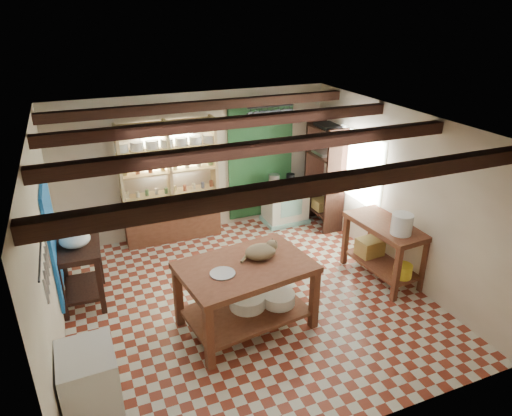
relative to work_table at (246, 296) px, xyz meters
name	(u,v)px	position (x,y,z in m)	size (l,w,h in m)	color
floor	(247,299)	(0.23, 0.54, -0.48)	(5.00, 5.00, 0.02)	maroon
ceiling	(245,124)	(0.23, 0.54, 2.13)	(5.00, 5.00, 0.02)	#48474D
wall_back	(197,165)	(0.23, 3.04, 0.83)	(5.00, 0.04, 2.60)	beige
wall_front	(348,330)	(0.23, -1.96, 0.83)	(5.00, 0.04, 2.60)	beige
wall_left	(47,254)	(-2.27, 0.54, 0.83)	(0.04, 5.00, 2.60)	beige
wall_right	(397,193)	(2.73, 0.54, 0.83)	(0.04, 5.00, 2.60)	beige
ceiling_beams	(246,134)	(0.23, 0.54, 2.01)	(5.00, 3.80, 0.15)	black
blue_wall_patch	(52,236)	(-2.24, 1.44, 0.63)	(0.04, 1.40, 1.60)	#165AA8
green_wall_patch	(261,160)	(1.48, 3.01, 0.78)	(1.30, 0.04, 2.30)	#1C4722
window_back	(168,147)	(-0.27, 3.02, 1.23)	(0.90, 0.02, 0.80)	white
window_right	(360,167)	(2.71, 1.54, 0.93)	(0.02, 1.30, 1.20)	white
utensil_rail	(43,268)	(-2.21, -0.66, 1.31)	(0.06, 0.90, 0.28)	black
pot_rack	(270,116)	(1.48, 2.59, 1.71)	(0.86, 0.12, 0.36)	black
shelving_unit	(170,182)	(-0.32, 2.85, 0.63)	(1.70, 0.34, 2.20)	tan
tall_rack	(324,176)	(2.51, 2.34, 0.53)	(0.40, 0.86, 2.00)	black
work_table	(246,296)	(0.00, 0.00, 0.00)	(1.65, 1.10, 0.94)	brown
stove	(285,203)	(1.87, 2.69, -0.07)	(0.82, 0.55, 0.80)	silver
prep_table	(81,274)	(-1.97, 1.41, -0.02)	(0.61, 0.89, 0.90)	black
white_cabinet	(92,391)	(-1.99, -0.94, 0.01)	(0.53, 0.63, 0.95)	white
right_counter	(383,250)	(2.41, 0.31, 0.00)	(0.65, 1.31, 0.94)	brown
cat	(260,252)	(0.24, 0.08, 0.56)	(0.41, 0.32, 0.19)	#86714E
steel_tray	(223,273)	(-0.34, -0.10, 0.48)	(0.32, 0.32, 0.02)	#94959B
basin_large	(247,301)	(0.04, 0.06, -0.14)	(0.49, 0.49, 0.17)	white
basin_small	(279,298)	(0.46, -0.04, -0.14)	(0.45, 0.45, 0.16)	white
kettle_left	(274,180)	(1.62, 2.69, 0.45)	(0.20, 0.20, 0.23)	#94959B
kettle_right	(290,179)	(1.97, 2.70, 0.43)	(0.16, 0.16, 0.20)	black
enamel_bowl	(75,239)	(-1.97, 1.41, 0.54)	(0.42, 0.42, 0.21)	white
white_bucket	(402,224)	(2.39, -0.04, 0.62)	(0.30, 0.30, 0.30)	white
wicker_basket	(370,247)	(2.38, 0.61, -0.08)	(0.39, 0.31, 0.27)	#A07E40
yellow_tub	(403,271)	(2.44, -0.13, -0.12)	(0.27, 0.27, 0.20)	gold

